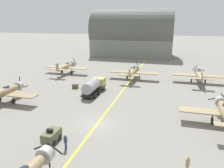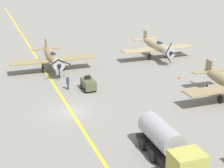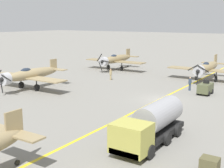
{
  "view_description": "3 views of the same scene",
  "coord_description": "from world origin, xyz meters",
  "px_view_note": "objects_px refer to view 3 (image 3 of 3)",
  "views": [
    {
      "loc": [
        9.49,
        -25.98,
        13.88
      ],
      "look_at": [
        -0.28,
        8.84,
        3.38
      ],
      "focal_mm": 35.0,
      "sensor_mm": 36.0,
      "label": 1
    },
    {
      "loc": [
        8.59,
        36.47,
        16.75
      ],
      "look_at": [
        -3.61,
        3.13,
        3.8
      ],
      "focal_mm": 60.0,
      "sensor_mm": 36.0,
      "label": 2
    },
    {
      "loc": [
        -14.76,
        32.8,
        9.09
      ],
      "look_at": [
        2.23,
        6.78,
        2.77
      ],
      "focal_mm": 50.0,
      "sensor_mm": 36.0,
      "label": 3
    }
  ],
  "objects_px": {
    "airplane_near_right": "(116,59)",
    "fuel_tanker": "(151,124)",
    "airplane_mid_right": "(30,75)",
    "ground_crew_inspecting": "(111,74)",
    "tow_tractor": "(205,88)",
    "ground_crew_walking": "(190,83)",
    "airplane_near_center": "(207,68)",
    "supply_crate_by_tanker": "(210,165)"
  },
  "relations": [
    {
      "from": "airplane_near_right",
      "to": "fuel_tanker",
      "type": "relative_size",
      "value": 1.5
    },
    {
      "from": "airplane_mid_right",
      "to": "ground_crew_inspecting",
      "type": "relative_size",
      "value": 6.83
    },
    {
      "from": "tow_tractor",
      "to": "ground_crew_inspecting",
      "type": "relative_size",
      "value": 1.48
    },
    {
      "from": "airplane_mid_right",
      "to": "ground_crew_walking",
      "type": "bearing_deg",
      "value": -153.93
    },
    {
      "from": "ground_crew_walking",
      "to": "airplane_near_right",
      "type": "bearing_deg",
      "value": -28.35
    },
    {
      "from": "fuel_tanker",
      "to": "tow_tractor",
      "type": "xyz_separation_m",
      "value": [
        1.38,
        -18.31,
        -0.72
      ]
    },
    {
      "from": "airplane_mid_right",
      "to": "fuel_tanker",
      "type": "xyz_separation_m",
      "value": [
        -22.01,
        8.34,
        -0.5
      ]
    },
    {
      "from": "airplane_near_center",
      "to": "ground_crew_walking",
      "type": "distance_m",
      "value": 8.33
    },
    {
      "from": "tow_tractor",
      "to": "ground_crew_inspecting",
      "type": "distance_m",
      "value": 15.33
    },
    {
      "from": "airplane_near_center",
      "to": "fuel_tanker",
      "type": "distance_m",
      "value": 27.86
    },
    {
      "from": "tow_tractor",
      "to": "airplane_mid_right",
      "type": "bearing_deg",
      "value": 25.78
    },
    {
      "from": "fuel_tanker",
      "to": "ground_crew_inspecting",
      "type": "xyz_separation_m",
      "value": [
        16.64,
        -19.82,
        -0.55
      ]
    },
    {
      "from": "ground_crew_walking",
      "to": "ground_crew_inspecting",
      "type": "height_order",
      "value": "ground_crew_walking"
    },
    {
      "from": "airplane_mid_right",
      "to": "ground_crew_walking",
      "type": "height_order",
      "value": "airplane_mid_right"
    },
    {
      "from": "airplane_near_center",
      "to": "tow_tractor",
      "type": "xyz_separation_m",
      "value": [
        -2.57,
        9.27,
        -1.22
      ]
    },
    {
      "from": "fuel_tanker",
      "to": "airplane_mid_right",
      "type": "bearing_deg",
      "value": -20.76
    },
    {
      "from": "airplane_mid_right",
      "to": "tow_tractor",
      "type": "distance_m",
      "value": 22.94
    },
    {
      "from": "airplane_near_right",
      "to": "ground_crew_walking",
      "type": "xyz_separation_m",
      "value": [
        -17.68,
        9.54,
        -1.02
      ]
    },
    {
      "from": "airplane_mid_right",
      "to": "fuel_tanker",
      "type": "height_order",
      "value": "airplane_mid_right"
    },
    {
      "from": "ground_crew_inspecting",
      "to": "airplane_near_center",
      "type": "bearing_deg",
      "value": -148.56
    },
    {
      "from": "airplane_near_right",
      "to": "ground_crew_inspecting",
      "type": "height_order",
      "value": "airplane_near_right"
    },
    {
      "from": "airplane_near_center",
      "to": "ground_crew_walking",
      "type": "xyz_separation_m",
      "value": [
        -0.21,
        8.26,
        -1.02
      ]
    },
    {
      "from": "fuel_tanker",
      "to": "tow_tractor",
      "type": "relative_size",
      "value": 3.08
    },
    {
      "from": "ground_crew_inspecting",
      "to": "ground_crew_walking",
      "type": "bearing_deg",
      "value": 177.75
    },
    {
      "from": "fuel_tanker",
      "to": "ground_crew_inspecting",
      "type": "height_order",
      "value": "fuel_tanker"
    },
    {
      "from": "airplane_mid_right",
      "to": "supply_crate_by_tanker",
      "type": "distance_m",
      "value": 29.04
    },
    {
      "from": "airplane_near_right",
      "to": "supply_crate_by_tanker",
      "type": "relative_size",
      "value": 10.97
    },
    {
      "from": "airplane_mid_right",
      "to": "tow_tractor",
      "type": "relative_size",
      "value": 4.62
    },
    {
      "from": "airplane_mid_right",
      "to": "fuel_tanker",
      "type": "bearing_deg",
      "value": 154.33
    },
    {
      "from": "airplane_near_center",
      "to": "tow_tractor",
      "type": "distance_m",
      "value": 9.69
    },
    {
      "from": "fuel_tanker",
      "to": "ground_crew_walking",
      "type": "relative_size",
      "value": 4.42
    },
    {
      "from": "tow_tractor",
      "to": "ground_crew_inspecting",
      "type": "bearing_deg",
      "value": -5.65
    },
    {
      "from": "airplane_mid_right",
      "to": "supply_crate_by_tanker",
      "type": "bearing_deg",
      "value": 153.99
    },
    {
      "from": "airplane_near_right",
      "to": "ground_crew_inspecting",
      "type": "xyz_separation_m",
      "value": [
        -4.78,
        9.03,
        -1.05
      ]
    },
    {
      "from": "airplane_mid_right",
      "to": "supply_crate_by_tanker",
      "type": "xyz_separation_m",
      "value": [
        -27.06,
        10.44,
        -1.56
      ]
    },
    {
      "from": "airplane_mid_right",
      "to": "ground_crew_inspecting",
      "type": "height_order",
      "value": "airplane_mid_right"
    },
    {
      "from": "airplane_mid_right",
      "to": "airplane_near_center",
      "type": "bearing_deg",
      "value": -138.11
    },
    {
      "from": "supply_crate_by_tanker",
      "to": "airplane_near_right",
      "type": "bearing_deg",
      "value": -49.46
    },
    {
      "from": "airplane_mid_right",
      "to": "ground_crew_inspecting",
      "type": "xyz_separation_m",
      "value": [
        -5.37,
        -11.48,
        -1.05
      ]
    },
    {
      "from": "airplane_near_right",
      "to": "airplane_mid_right",
      "type": "distance_m",
      "value": 20.52
    },
    {
      "from": "airplane_near_right",
      "to": "ground_crew_walking",
      "type": "relative_size",
      "value": 6.63
    },
    {
      "from": "airplane_near_right",
      "to": "tow_tractor",
      "type": "distance_m",
      "value": 22.68
    }
  ]
}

